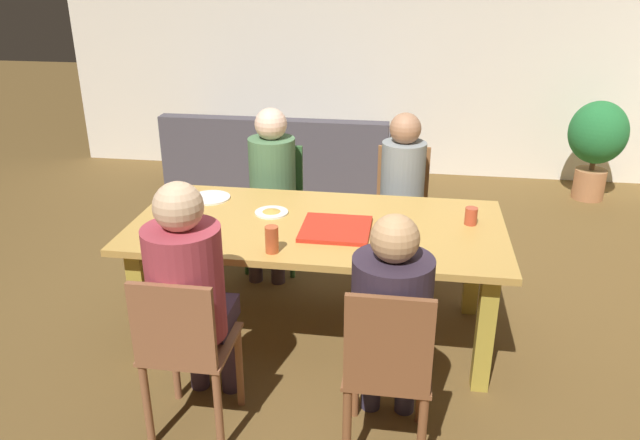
{
  "coord_description": "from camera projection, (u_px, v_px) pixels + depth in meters",
  "views": [
    {
      "loc": [
        0.51,
        -3.25,
        2.16
      ],
      "look_at": [
        0.0,
        0.1,
        0.72
      ],
      "focal_mm": 34.69,
      "sensor_mm": 36.0,
      "label": 1
    }
  ],
  "objects": [
    {
      "name": "back_wall",
      "position": [
        367.0,
        32.0,
        6.31
      ],
      "size": [
        6.42,
        0.12,
        2.93
      ],
      "primitive_type": "cube",
      "color": "white",
      "rests_on": "ground"
    },
    {
      "name": "chair_3",
      "position": [
        276.0,
        198.0,
        4.61
      ],
      "size": [
        0.39,
        0.41,
        0.89
      ],
      "color": "#326231",
      "rests_on": "ground"
    },
    {
      "name": "drinking_glass_1",
      "position": [
        272.0,
        239.0,
        3.21
      ],
      "size": [
        0.07,
        0.07,
        0.14
      ],
      "primitive_type": "cylinder",
      "color": "#BC4F28",
      "rests_on": "dining_table"
    },
    {
      "name": "chair_2",
      "position": [
        401.0,
        207.0,
        4.46
      ],
      "size": [
        0.39,
        0.41,
        0.92
      ],
      "color": "brown",
      "rests_on": "ground"
    },
    {
      "name": "plate_1",
      "position": [
        210.0,
        198.0,
        3.95
      ],
      "size": [
        0.26,
        0.26,
        0.01
      ],
      "color": "white",
      "rests_on": "dining_table"
    },
    {
      "name": "potted_plant",
      "position": [
        597.0,
        139.0,
        5.81
      ],
      "size": [
        0.54,
        0.54,
        0.95
      ],
      "color": "#AE7247",
      "rests_on": "ground"
    },
    {
      "name": "dining_table",
      "position": [
        317.0,
        238.0,
        3.62
      ],
      "size": [
        2.15,
        1.05,
        0.74
      ],
      "color": "#C09244",
      "rests_on": "ground"
    },
    {
      "name": "person_3",
      "position": [
        271.0,
        177.0,
        4.4
      ],
      "size": [
        0.33,
        0.49,
        1.21
      ],
      "color": "#41333E",
      "rests_on": "ground"
    },
    {
      "name": "pizza_box_0",
      "position": [
        336.0,
        229.0,
        3.48
      ],
      "size": [
        0.39,
        0.39,
        0.02
      ],
      "color": "red",
      "rests_on": "dining_table"
    },
    {
      "name": "drinking_glass_0",
      "position": [
        471.0,
        216.0,
        3.55
      ],
      "size": [
        0.07,
        0.07,
        0.1
      ],
      "primitive_type": "cylinder",
      "color": "#B8452A",
      "rests_on": "dining_table"
    },
    {
      "name": "couch",
      "position": [
        280.0,
        163.0,
        6.18
      ],
      "size": [
        2.16,
        0.88,
        0.79
      ],
      "color": "#4B464E",
      "rests_on": "ground"
    },
    {
      "name": "person_2",
      "position": [
        402.0,
        186.0,
        4.24
      ],
      "size": [
        0.3,
        0.51,
        1.21
      ],
      "color": "#3E3646",
      "rests_on": "ground"
    },
    {
      "name": "person_0",
      "position": [
        190.0,
        286.0,
        2.85
      ],
      "size": [
        0.35,
        0.51,
        1.29
      ],
      "color": "#3E2C3F",
      "rests_on": "ground"
    },
    {
      "name": "chair_1",
      "position": [
        388.0,
        368.0,
        2.69
      ],
      "size": [
        0.38,
        0.45,
        0.93
      ],
      "color": "brown",
      "rests_on": "ground"
    },
    {
      "name": "person_1",
      "position": [
        391.0,
        312.0,
        2.73
      ],
      "size": [
        0.35,
        0.49,
        1.2
      ],
      "color": "#342E45",
      "rests_on": "ground"
    },
    {
      "name": "chair_0",
      "position": [
        185.0,
        348.0,
        2.84
      ],
      "size": [
        0.4,
        0.41,
        0.89
      ],
      "color": "#915B3B",
      "rests_on": "ground"
    },
    {
      "name": "ground_plane",
      "position": [
        318.0,
        332.0,
        3.87
      ],
      "size": [
        20.0,
        20.0,
        0.0
      ],
      "primitive_type": "plane",
      "color": "brown"
    },
    {
      "name": "plate_0",
      "position": [
        272.0,
        212.0,
        3.72
      ],
      "size": [
        0.2,
        0.2,
        0.03
      ],
      "color": "white",
      "rests_on": "dining_table"
    }
  ]
}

